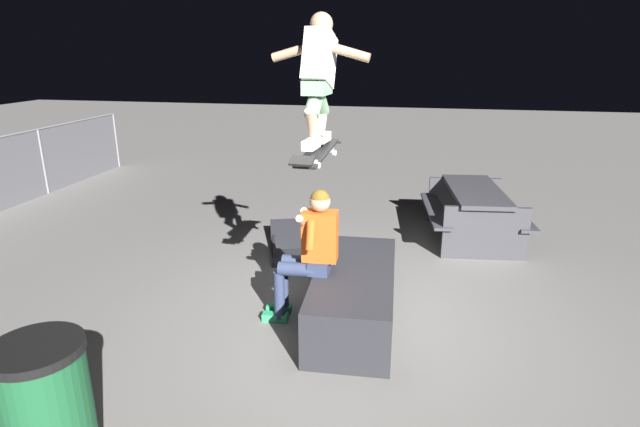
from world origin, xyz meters
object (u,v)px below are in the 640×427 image
(ledge_box_main, at_px, (354,295))
(skateboard, at_px, (317,153))
(kicker_ramp, at_px, (303,244))
(trash_bin, at_px, (48,412))
(person_sitting_on_ledge, at_px, (309,248))
(skater_airborne, at_px, (319,74))
(picnic_table_back, at_px, (474,206))

(ledge_box_main, xyz_separation_m, skateboard, (-0.20, 0.34, 1.48))
(kicker_ramp, bearing_deg, trash_bin, 171.12)
(person_sitting_on_ledge, height_order, skater_airborne, skater_airborne)
(skater_airborne, bearing_deg, person_sitting_on_ledge, 61.09)
(skateboard, xyz_separation_m, kicker_ramp, (2.01, 0.62, -1.71))
(trash_bin, bearing_deg, kicker_ramp, -8.88)
(ledge_box_main, distance_m, kicker_ramp, 2.06)
(person_sitting_on_ledge, relative_size, skater_airborne, 1.23)
(skater_airborne, distance_m, kicker_ramp, 3.15)
(ledge_box_main, distance_m, skateboard, 1.54)
(skater_airborne, bearing_deg, skateboard, 175.67)
(skateboard, xyz_separation_m, trash_bin, (-2.16, 1.27, -1.27))
(skateboard, distance_m, skater_airborne, 0.69)
(kicker_ramp, distance_m, trash_bin, 4.24)
(skater_airborne, distance_m, picnic_table_back, 3.82)
(person_sitting_on_ledge, relative_size, trash_bin, 1.43)
(ledge_box_main, relative_size, skater_airborne, 1.70)
(skateboard, xyz_separation_m, picnic_table_back, (2.86, -1.71, -1.26))
(picnic_table_back, height_order, trash_bin, trash_bin)
(skateboard, distance_m, picnic_table_back, 3.57)
(kicker_ramp, relative_size, trash_bin, 1.55)
(ledge_box_main, xyz_separation_m, kicker_ramp, (1.81, 0.96, -0.22))
(skateboard, distance_m, kicker_ramp, 2.71)
(skater_airborne, bearing_deg, picnic_table_back, -31.30)
(skateboard, relative_size, skater_airborne, 0.92)
(person_sitting_on_ledge, xyz_separation_m, skater_airborne, (-0.06, -0.11, 1.66))
(skateboard, relative_size, trash_bin, 1.06)
(ledge_box_main, bearing_deg, skateboard, 120.75)
(skateboard, height_order, trash_bin, skateboard)
(kicker_ramp, xyz_separation_m, trash_bin, (-4.17, 0.65, 0.44))
(ledge_box_main, height_order, person_sitting_on_ledge, person_sitting_on_ledge)
(skater_airborne, xyz_separation_m, trash_bin, (-2.21, 1.28, -1.96))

